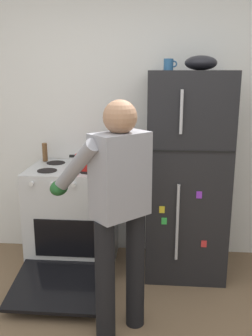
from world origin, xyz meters
The scene contains 8 objects.
kitchen_wall_back centered at (0.00, 1.95, 1.35)m, with size 6.00×0.10×2.70m, color white.
refrigerator centered at (0.46, 1.57, 0.88)m, with size 0.68×0.72×1.77m.
stove_range centered at (-0.55, 1.55, 0.46)m, with size 0.76×1.23×0.94m.
person_cook centered at (-0.05, 0.66, 0.96)m, with size 0.70×0.73×1.60m.
red_pot centered at (-0.39, 1.52, 1.00)m, with size 0.33×0.23×0.13m.
coffee_mug centered at (0.29, 1.62, 1.82)m, with size 0.11×0.08×0.10m.
pepper_mill centered at (-0.85, 1.77, 1.02)m, with size 0.05×0.05×0.17m, color brown.
mixing_bowl centered at (0.54, 1.57, 1.83)m, with size 0.26×0.26×0.12m, color black.
Camera 1 is at (0.20, -1.62, 1.76)m, focal length 39.99 mm.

